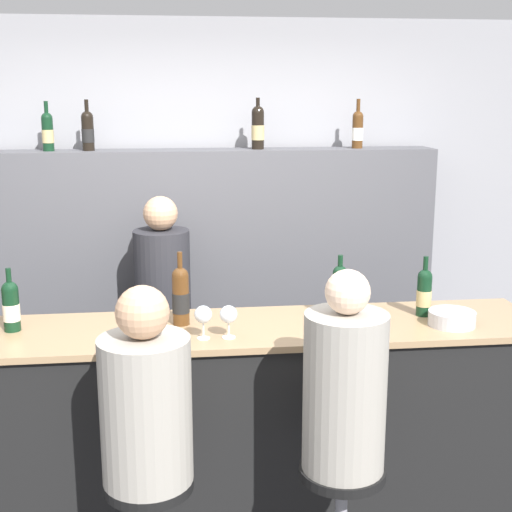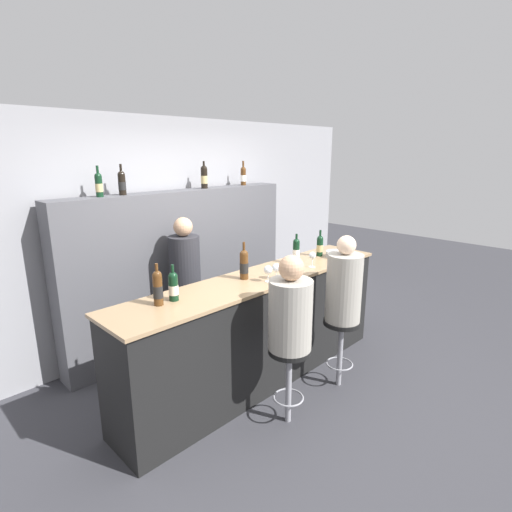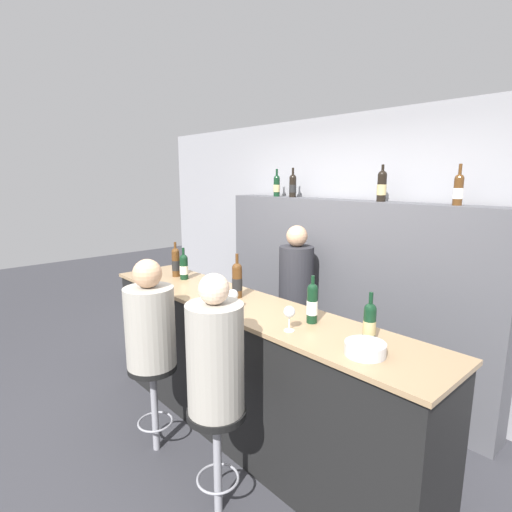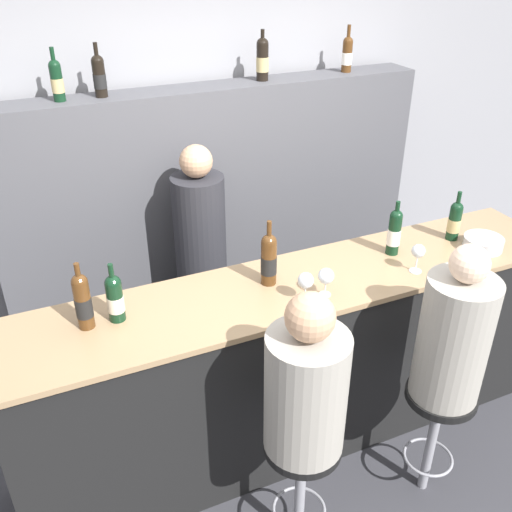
{
  "view_description": "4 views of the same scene",
  "coord_description": "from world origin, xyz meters",
  "px_view_note": "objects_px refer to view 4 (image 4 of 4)",
  "views": [
    {
      "loc": [
        -0.19,
        -2.87,
        2.14
      ],
      "look_at": [
        0.17,
        0.18,
        1.44
      ],
      "focal_mm": 50.0,
      "sensor_mm": 36.0,
      "label": 1
    },
    {
      "loc": [
        -2.58,
        -2.2,
        2.23
      ],
      "look_at": [
        -0.07,
        0.28,
        1.29
      ],
      "focal_mm": 28.0,
      "sensor_mm": 36.0,
      "label": 2
    },
    {
      "loc": [
        2.16,
        -1.59,
        2.01
      ],
      "look_at": [
        0.15,
        0.26,
        1.47
      ],
      "focal_mm": 28.0,
      "sensor_mm": 36.0,
      "label": 3
    },
    {
      "loc": [
        -1.22,
        -1.87,
        2.64
      ],
      "look_at": [
        -0.23,
        0.33,
        1.26
      ],
      "focal_mm": 40.0,
      "sensor_mm": 36.0,
      "label": 4
    }
  ],
  "objects_px": {
    "wine_bottle_backbar_1": "(99,75)",
    "metal_bowl": "(483,243)",
    "wine_bottle_backbar_2": "(262,59)",
    "wine_glass_2": "(418,252)",
    "wine_bottle_counter_2": "(269,259)",
    "wine_bottle_backbar_3": "(347,54)",
    "wine_bottle_counter_4": "(455,220)",
    "wine_glass_1": "(326,277)",
    "wine_bottle_counter_3": "(394,232)",
    "bar_stool_left": "(302,466)",
    "guest_seated_left": "(306,386)",
    "bar_stool_right": "(437,415)",
    "bartender": "(202,271)",
    "guest_seated_right": "(454,335)",
    "wine_glass_0": "(306,281)",
    "wine_bottle_backbar_0": "(57,80)",
    "wine_bottle_counter_1": "(115,298)",
    "wine_bottle_counter_0": "(83,301)"
  },
  "relations": [
    {
      "from": "wine_bottle_backbar_1",
      "to": "metal_bowl",
      "type": "distance_m",
      "value": 2.37
    },
    {
      "from": "wine_bottle_backbar_2",
      "to": "wine_glass_2",
      "type": "bearing_deg",
      "value": -79.97
    },
    {
      "from": "wine_bottle_counter_2",
      "to": "wine_bottle_backbar_3",
      "type": "distance_m",
      "value": 1.78
    },
    {
      "from": "wine_bottle_counter_4",
      "to": "metal_bowl",
      "type": "height_order",
      "value": "wine_bottle_counter_4"
    },
    {
      "from": "wine_bottle_backbar_3",
      "to": "wine_glass_1",
      "type": "height_order",
      "value": "wine_bottle_backbar_3"
    },
    {
      "from": "wine_bottle_counter_3",
      "to": "wine_bottle_backbar_3",
      "type": "height_order",
      "value": "wine_bottle_backbar_3"
    },
    {
      "from": "bar_stool_left",
      "to": "wine_glass_1",
      "type": "bearing_deg",
      "value": 52.94
    },
    {
      "from": "wine_bottle_backbar_1",
      "to": "wine_bottle_backbar_2",
      "type": "height_order",
      "value": "wine_bottle_backbar_2"
    },
    {
      "from": "guest_seated_left",
      "to": "bar_stool_right",
      "type": "relative_size",
      "value": 1.14
    },
    {
      "from": "bar_stool_left",
      "to": "bartender",
      "type": "distance_m",
      "value": 1.49
    },
    {
      "from": "wine_bottle_counter_3",
      "to": "bar_stool_right",
      "type": "relative_size",
      "value": 0.46
    },
    {
      "from": "wine_glass_1",
      "to": "metal_bowl",
      "type": "bearing_deg",
      "value": 2.76
    },
    {
      "from": "guest_seated_right",
      "to": "wine_bottle_counter_3",
      "type": "bearing_deg",
      "value": 78.84
    },
    {
      "from": "bartender",
      "to": "wine_glass_0",
      "type": "bearing_deg",
      "value": -79.31
    },
    {
      "from": "wine_bottle_counter_2",
      "to": "wine_bottle_backbar_1",
      "type": "height_order",
      "value": "wine_bottle_backbar_1"
    },
    {
      "from": "wine_bottle_backbar_2",
      "to": "wine_glass_2",
      "type": "relative_size",
      "value": 1.96
    },
    {
      "from": "wine_bottle_backbar_3",
      "to": "guest_seated_left",
      "type": "bearing_deg",
      "value": -124.36
    },
    {
      "from": "metal_bowl",
      "to": "guest_seated_left",
      "type": "height_order",
      "value": "guest_seated_left"
    },
    {
      "from": "wine_bottle_backbar_0",
      "to": "bartender",
      "type": "xyz_separation_m",
      "value": [
        0.66,
        -0.39,
        -1.19
      ]
    },
    {
      "from": "wine_glass_2",
      "to": "bar_stool_right",
      "type": "relative_size",
      "value": 0.23
    },
    {
      "from": "wine_bottle_counter_3",
      "to": "bartender",
      "type": "distance_m",
      "value": 1.26
    },
    {
      "from": "wine_bottle_counter_1",
      "to": "wine_glass_2",
      "type": "xyz_separation_m",
      "value": [
        1.52,
        -0.21,
        -0.0
      ]
    },
    {
      "from": "wine_bottle_counter_4",
      "to": "metal_bowl",
      "type": "bearing_deg",
      "value": -63.63
    },
    {
      "from": "wine_bottle_counter_2",
      "to": "wine_bottle_backbar_3",
      "type": "height_order",
      "value": "wine_bottle_backbar_3"
    },
    {
      "from": "wine_bottle_counter_0",
      "to": "bartender",
      "type": "xyz_separation_m",
      "value": [
        0.81,
        0.8,
        -0.49
      ]
    },
    {
      "from": "guest_seated_right",
      "to": "wine_bottle_backbar_2",
      "type": "bearing_deg",
      "value": 93.57
    },
    {
      "from": "guest_seated_right",
      "to": "bar_stool_right",
      "type": "bearing_deg",
      "value": -90.0
    },
    {
      "from": "wine_bottle_counter_2",
      "to": "wine_glass_0",
      "type": "bearing_deg",
      "value": -66.1
    },
    {
      "from": "wine_glass_1",
      "to": "wine_bottle_counter_4",
      "type": "bearing_deg",
      "value": 12.39
    },
    {
      "from": "guest_seated_left",
      "to": "bar_stool_right",
      "type": "xyz_separation_m",
      "value": [
        0.77,
        -0.0,
        -0.48
      ]
    },
    {
      "from": "wine_bottle_counter_4",
      "to": "wine_bottle_backbar_1",
      "type": "distance_m",
      "value": 2.19
    },
    {
      "from": "wine_bottle_backbar_3",
      "to": "bartender",
      "type": "height_order",
      "value": "wine_bottle_backbar_3"
    },
    {
      "from": "wine_glass_1",
      "to": "wine_bottle_backbar_0",
      "type": "bearing_deg",
      "value": 124.35
    },
    {
      "from": "wine_bottle_counter_3",
      "to": "bar_stool_right",
      "type": "xyz_separation_m",
      "value": [
        -0.13,
        -0.68,
        -0.69
      ]
    },
    {
      "from": "wine_bottle_backbar_2",
      "to": "bartender",
      "type": "xyz_separation_m",
      "value": [
        -0.6,
        -0.39,
        -1.21
      ]
    },
    {
      "from": "wine_bottle_counter_2",
      "to": "guest_seated_left",
      "type": "height_order",
      "value": "guest_seated_left"
    },
    {
      "from": "wine_bottle_counter_4",
      "to": "bartender",
      "type": "distance_m",
      "value": 1.57
    },
    {
      "from": "wine_bottle_counter_0",
      "to": "metal_bowl",
      "type": "xyz_separation_m",
      "value": [
        2.16,
        -0.16,
        -0.11
      ]
    },
    {
      "from": "wine_bottle_counter_3",
      "to": "wine_bottle_backbar_1",
      "type": "relative_size",
      "value": 1.04
    },
    {
      "from": "wine_glass_2",
      "to": "wine_bottle_backbar_0",
      "type": "bearing_deg",
      "value": 137.02
    },
    {
      "from": "metal_bowl",
      "to": "guest_seated_right",
      "type": "bearing_deg",
      "value": -140.79
    },
    {
      "from": "wine_glass_0",
      "to": "guest_seated_left",
      "type": "xyz_separation_m",
      "value": [
        -0.24,
        -0.47,
        -0.18
      ]
    },
    {
      "from": "wine_bottle_counter_1",
      "to": "metal_bowl",
      "type": "distance_m",
      "value": 2.03
    },
    {
      "from": "wine_bottle_counter_0",
      "to": "wine_bottle_counter_4",
      "type": "xyz_separation_m",
      "value": [
        2.08,
        0.0,
        -0.02
      ]
    },
    {
      "from": "wine_bottle_backbar_3",
      "to": "bar_stool_left",
      "type": "distance_m",
      "value": 2.66
    },
    {
      "from": "wine_bottle_backbar_0",
      "to": "bar_stool_right",
      "type": "relative_size",
      "value": 0.43
    },
    {
      "from": "wine_bottle_backbar_3",
      "to": "metal_bowl",
      "type": "height_order",
      "value": "wine_bottle_backbar_3"
    },
    {
      "from": "wine_bottle_backbar_2",
      "to": "bar_stool_right",
      "type": "distance_m",
      "value": 2.34
    },
    {
      "from": "guest_seated_right",
      "to": "bartender",
      "type": "relative_size",
      "value": 0.52
    },
    {
      "from": "metal_bowl",
      "to": "guest_seated_left",
      "type": "bearing_deg",
      "value": -159.74
    }
  ]
}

